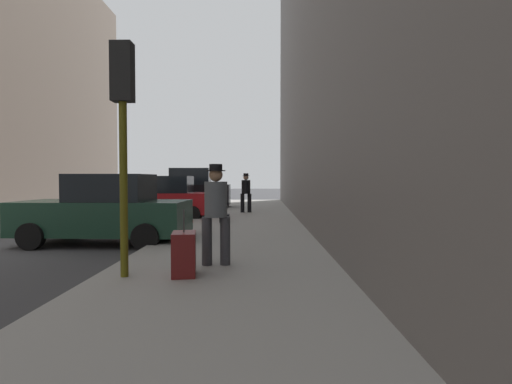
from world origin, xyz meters
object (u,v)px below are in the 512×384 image
Objects in this scene: parked_red_hatchback at (164,199)px; traffic_light at (123,108)px; pedestrian_with_fedora at (246,191)px; parked_dark_green_sedan at (106,211)px; rolling_suitcase at (184,254)px; parked_black_suv at (188,191)px; pedestrian_with_beanie at (216,209)px; duffel_bag at (225,218)px; fire_hydrant at (186,220)px.

traffic_light is (1.85, -10.02, 1.91)m from parked_red_hatchback.
traffic_light reaches higher than pedestrian_with_fedora.
parked_dark_green_sedan is 4.80m from traffic_light.
pedestrian_with_fedora reaches higher than rolling_suitcase.
traffic_light is (1.85, -15.38, 1.73)m from parked_black_suv.
parked_dark_green_sedan is at bearing -90.00° from parked_black_suv.
pedestrian_with_beanie is at bearing -70.85° from parked_red_hatchback.
parked_black_suv is 10.57× the size of duffel_bag.
fire_hydrant is 0.40× the size of pedestrian_with_beanie.
parked_black_suv is at bearing 96.87° from traffic_light.
fire_hydrant is at bearing 107.42° from pedestrian_with_beanie.
traffic_light is at bearing -96.72° from pedestrian_with_fedora.
pedestrian_with_beanie is 11.15m from pedestrian_with_fedora.
parked_dark_green_sedan reaches higher than rolling_suitcase.
traffic_light is at bearing -65.08° from parked_dark_green_sedan.
pedestrian_with_fedora is at bearing -45.87° from parked_black_suv.
traffic_light is 2.03× the size of pedestrian_with_beanie.
parked_red_hatchback is at bearing 140.78° from duffel_bag.
pedestrian_with_beanie is (3.18, -14.52, 0.10)m from parked_black_suv.
traffic_light is (1.85, -3.99, 1.91)m from parked_dark_green_sedan.
rolling_suitcase is (0.91, 0.09, -2.27)m from traffic_light.
rolling_suitcase is 7.74m from duffel_bag.
parked_dark_green_sedan and parked_red_hatchback have the same top height.
parked_red_hatchback is at bearing -90.00° from parked_black_suv.
pedestrian_with_fedora is (3.27, -3.37, 0.10)m from parked_black_suv.
fire_hydrant is (1.80, -4.77, -0.35)m from parked_red_hatchback.
fire_hydrant is 0.40× the size of pedestrian_with_fedora.
parked_black_suv is at bearing 134.13° from pedestrian_with_fedora.
fire_hydrant is at bearing 34.82° from parked_dark_green_sedan.
parked_black_suv is at bearing 100.09° from fire_hydrant.
pedestrian_with_fedora is (3.27, 8.02, 0.29)m from parked_dark_green_sedan.
traffic_light reaches higher than fire_hydrant.
fire_hydrant is 0.68× the size of rolling_suitcase.
parked_dark_green_sedan is 8.67m from pedestrian_with_fedora.
duffel_bag is (2.68, 3.84, -0.56)m from parked_dark_green_sedan.
traffic_light is at bearing -89.45° from fire_hydrant.
parked_black_suv is (-0.00, 5.37, 0.18)m from parked_red_hatchback.
fire_hydrant is 6.95m from pedestrian_with_fedora.
traffic_light is 2.03× the size of pedestrian_with_fedora.
parked_dark_green_sedan is 11.39m from parked_black_suv.
parked_red_hatchback is 3.50m from duffel_bag.
fire_hydrant is 0.20× the size of traffic_light.
traffic_light is (0.05, -5.24, 2.26)m from fire_hydrant.
rolling_suitcase is (2.76, -9.93, -0.36)m from parked_red_hatchback.
parked_black_suv is 2.62× the size of pedestrian_with_beanie.
pedestrian_with_beanie is at bearing -44.56° from parked_dark_green_sedan.
parked_red_hatchback is 9.70m from pedestrian_with_beanie.
pedestrian_with_fedora is at bearing 83.28° from traffic_light.
pedestrian_with_fedora reaches higher than fire_hydrant.
parked_red_hatchback is 2.37× the size of pedestrian_with_beanie.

